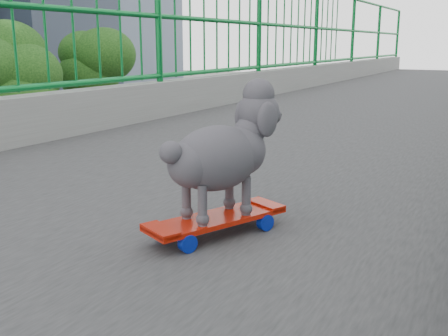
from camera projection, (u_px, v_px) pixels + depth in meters
railing at (152, 142)px, 2.22m from camera, size 3.00×24.00×1.42m
skateboard at (217, 221)px, 1.73m from camera, size 0.33×0.51×0.07m
poodle at (223, 151)px, 1.70m from camera, size 0.31×0.45×0.40m
car_5 at (226, 270)px, 16.40m from camera, size 1.50×4.30×1.42m
car_6 at (222, 209)px, 22.55m from camera, size 2.24×4.86×1.35m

